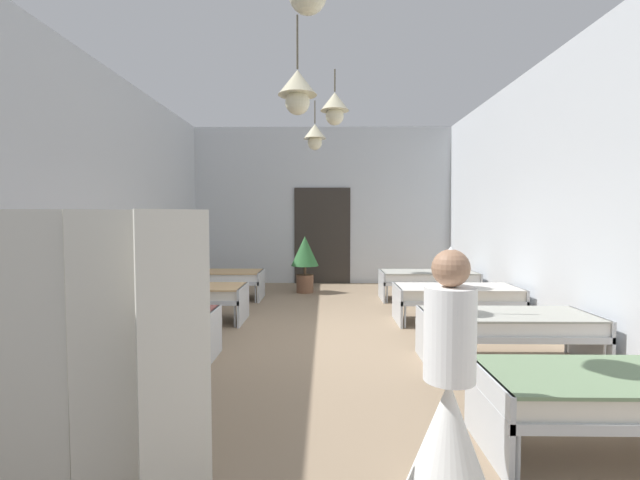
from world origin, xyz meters
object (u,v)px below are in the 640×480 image
(potted_plant, at_px, (305,257))
(bed_right_row_2, at_px, (457,295))
(bed_left_row_0, at_px, (9,389))
(bed_left_row_3, at_px, (215,278))
(bed_left_row_1, at_px, (131,323))
(bed_right_row_0, at_px, (622,393))
(bed_right_row_1, at_px, (507,325))
(privacy_screen, at_px, (105,355))
(nurse_near_aisle, at_px, (449,409))
(bed_left_row_2, at_px, (185,294))
(bed_right_row_3, at_px, (428,278))

(potted_plant, bearing_deg, bed_right_row_2, -46.96)
(bed_left_row_0, xyz_separation_m, bed_left_row_3, (0.00, 5.70, 0.00))
(bed_left_row_0, bearing_deg, potted_plant, 74.71)
(bed_left_row_1, bearing_deg, bed_right_row_0, -23.86)
(bed_left_row_0, relative_size, bed_right_row_2, 1.00)
(bed_right_row_1, xyz_separation_m, privacy_screen, (-3.35, -2.40, 0.41))
(bed_right_row_2, bearing_deg, nurse_near_aisle, -107.33)
(potted_plant, bearing_deg, bed_left_row_1, -111.12)
(bed_left_row_2, relative_size, potted_plant, 1.52)
(bed_right_row_1, xyz_separation_m, potted_plant, (-2.52, 4.60, 0.34))
(bed_right_row_3, height_order, potted_plant, potted_plant)
(bed_left_row_0, bearing_deg, bed_right_row_2, 41.49)
(bed_left_row_0, bearing_deg, nurse_near_aisle, -9.05)
(bed_left_row_2, relative_size, privacy_screen, 1.12)
(bed_left_row_3, height_order, potted_plant, potted_plant)
(bed_right_row_2, relative_size, potted_plant, 1.52)
(bed_right_row_2, height_order, bed_right_row_3, same)
(bed_left_row_1, distance_m, bed_left_row_2, 1.90)
(potted_plant, bearing_deg, bed_left_row_3, -155.78)
(bed_left_row_0, relative_size, bed_right_row_3, 1.00)
(bed_left_row_0, relative_size, bed_left_row_1, 1.00)
(bed_left_row_2, xyz_separation_m, privacy_screen, (0.95, -4.30, 0.41))
(bed_left_row_3, bearing_deg, bed_right_row_1, -41.49)
(bed_right_row_1, height_order, bed_right_row_2, same)
(bed_right_row_2, xyz_separation_m, potted_plant, (-2.52, 2.70, 0.34))
(bed_right_row_0, bearing_deg, nurse_near_aisle, -160.50)
(bed_left_row_1, bearing_deg, bed_left_row_2, 90.00)
(bed_right_row_0, relative_size, nurse_near_aisle, 1.28)
(bed_left_row_2, bearing_deg, potted_plant, 56.65)
(bed_left_row_2, distance_m, nurse_near_aisle, 5.20)
(bed_left_row_3, bearing_deg, bed_left_row_0, -90.00)
(potted_plant, xyz_separation_m, privacy_screen, (-0.83, -7.00, 0.07))
(nurse_near_aisle, bearing_deg, potted_plant, -92.71)
(bed_left_row_3, bearing_deg, bed_right_row_0, -52.99)
(bed_left_row_0, bearing_deg, bed_right_row_0, 0.00)
(nurse_near_aisle, bearing_deg, bed_right_row_3, -114.56)
(bed_left_row_1, height_order, bed_right_row_1, same)
(bed_right_row_0, distance_m, privacy_screen, 3.41)
(bed_left_row_2, xyz_separation_m, nurse_near_aisle, (2.96, -4.27, 0.09))
(bed_right_row_3, bearing_deg, bed_right_row_1, -90.00)
(nurse_near_aisle, bearing_deg, bed_left_row_0, -21.43)
(bed_left_row_1, xyz_separation_m, bed_right_row_2, (4.30, 1.90, 0.00))
(bed_right_row_0, xyz_separation_m, nurse_near_aisle, (-1.33, -0.47, 0.09))
(bed_right_row_0, distance_m, bed_right_row_2, 3.80)
(privacy_screen, bearing_deg, bed_right_row_2, 31.76)
(bed_left_row_0, height_order, bed_right_row_0, same)
(bed_right_row_2, bearing_deg, bed_left_row_1, -156.14)
(bed_left_row_1, bearing_deg, bed_right_row_1, 0.00)
(bed_right_row_0, bearing_deg, privacy_screen, -171.45)
(bed_left_row_2, relative_size, bed_right_row_2, 1.00)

